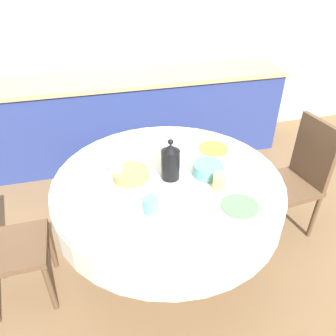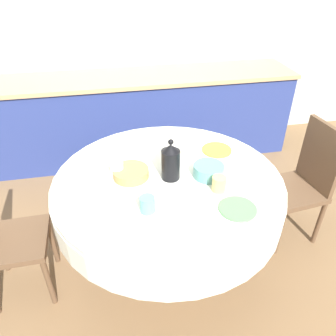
% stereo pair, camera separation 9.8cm
% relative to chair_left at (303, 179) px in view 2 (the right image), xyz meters
% --- Properties ---
extents(ground_plane, '(12.00, 12.00, 0.00)m').
position_rel_chair_left_xyz_m(ground_plane, '(-1.06, -0.13, -0.52)').
color(ground_plane, brown).
extents(wall_back, '(7.00, 0.05, 2.60)m').
position_rel_chair_left_xyz_m(wall_back, '(-1.06, 1.82, 0.78)').
color(wall_back, beige).
rests_on(wall_back, ground_plane).
extents(kitchen_counter, '(3.24, 0.64, 0.90)m').
position_rel_chair_left_xyz_m(kitchen_counter, '(-1.06, 1.48, -0.07)').
color(kitchen_counter, navy).
rests_on(kitchen_counter, ground_plane).
extents(dining_table, '(1.45, 1.45, 0.76)m').
position_rel_chair_left_xyz_m(dining_table, '(-1.06, -0.13, 0.12)').
color(dining_table, tan).
rests_on(dining_table, ground_plane).
extents(chair_left, '(0.44, 0.44, 0.95)m').
position_rel_chair_left_xyz_m(chair_left, '(0.00, 0.00, 0.00)').
color(chair_left, brown).
rests_on(chair_left, ground_plane).
extents(plate_near_left, '(0.21, 0.21, 0.01)m').
position_rel_chair_left_xyz_m(plate_near_left, '(-1.42, -0.45, 0.25)').
color(plate_near_left, white).
rests_on(plate_near_left, dining_table).
extents(cup_near_left, '(0.08, 0.08, 0.09)m').
position_rel_chair_left_xyz_m(cup_near_left, '(-1.23, -0.40, 0.29)').
color(cup_near_left, '#5BA39E').
rests_on(cup_near_left, dining_table).
extents(plate_near_right, '(0.21, 0.21, 0.01)m').
position_rel_chair_left_xyz_m(plate_near_right, '(-0.74, -0.49, 0.25)').
color(plate_near_right, '#5BA85B').
rests_on(plate_near_right, dining_table).
extents(cup_near_right, '(0.08, 0.08, 0.09)m').
position_rel_chair_left_xyz_m(cup_near_right, '(-0.79, -0.30, 0.29)').
color(cup_near_right, '#DBB766').
rests_on(cup_near_right, dining_table).
extents(plate_far_left, '(0.21, 0.21, 0.01)m').
position_rel_chair_left_xyz_m(plate_far_left, '(-1.45, 0.17, 0.25)').
color(plate_far_left, white).
rests_on(plate_far_left, dining_table).
extents(cup_far_left, '(0.08, 0.08, 0.09)m').
position_rel_chair_left_xyz_m(cup_far_left, '(-1.37, -0.03, 0.29)').
color(cup_far_left, white).
rests_on(cup_far_left, dining_table).
extents(plate_far_right, '(0.21, 0.21, 0.01)m').
position_rel_chair_left_xyz_m(plate_far_right, '(-0.66, 0.14, 0.25)').
color(plate_far_right, orange).
rests_on(plate_far_right, dining_table).
extents(cup_far_right, '(0.08, 0.08, 0.09)m').
position_rel_chair_left_xyz_m(cup_far_right, '(-0.88, 0.14, 0.29)').
color(cup_far_right, white).
rests_on(cup_far_right, dining_table).
extents(coffee_carafe, '(0.12, 0.12, 0.27)m').
position_rel_chair_left_xyz_m(coffee_carafe, '(-1.05, -0.12, 0.36)').
color(coffee_carafe, black).
rests_on(coffee_carafe, dining_table).
extents(teapot, '(0.19, 0.14, 0.18)m').
position_rel_chair_left_xyz_m(teapot, '(-1.00, 0.07, 0.32)').
color(teapot, silver).
rests_on(teapot, dining_table).
extents(bread_basket, '(0.23, 0.23, 0.06)m').
position_rel_chair_left_xyz_m(bread_basket, '(-1.29, -0.06, 0.27)').
color(bread_basket, '#AD844C').
rests_on(bread_basket, dining_table).
extents(fruit_bowl, '(0.19, 0.19, 0.08)m').
position_rel_chair_left_xyz_m(fruit_bowl, '(-0.81, -0.15, 0.28)').
color(fruit_bowl, '#569993').
rests_on(fruit_bowl, dining_table).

